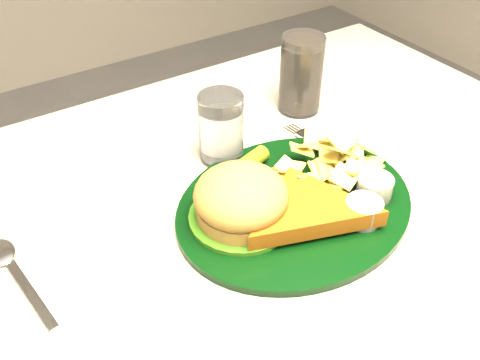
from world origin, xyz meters
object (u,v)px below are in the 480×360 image
object	(u,v)px
water_glass	(221,128)
cola_glass	(301,74)
fork_napkin	(336,161)
dinner_plate	(296,186)

from	to	relation	value
water_glass	cola_glass	world-z (taller)	cola_glass
water_glass	cola_glass	distance (m)	0.20
water_glass	fork_napkin	world-z (taller)	water_glass
cola_glass	fork_napkin	bearing A→B (deg)	-108.38
water_glass	dinner_plate	bearing A→B (deg)	-82.08
dinner_plate	water_glass	bearing A→B (deg)	91.39
water_glass	fork_napkin	xyz separation A→B (m)	(0.14, -0.11, -0.05)
cola_glass	water_glass	bearing A→B (deg)	-165.31
dinner_plate	cola_glass	xyz separation A→B (m)	(0.17, 0.21, 0.03)
dinner_plate	cola_glass	distance (m)	0.27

